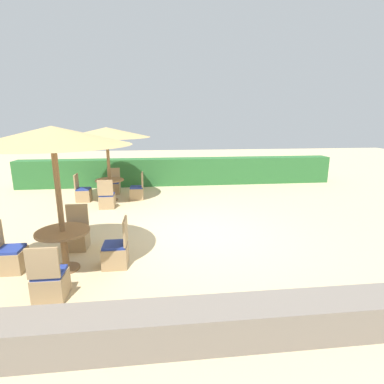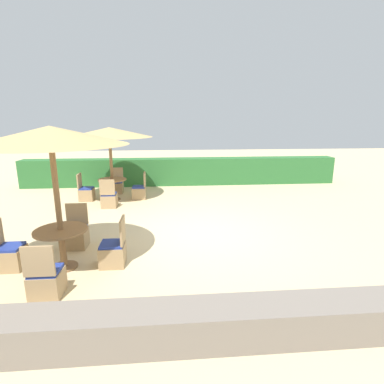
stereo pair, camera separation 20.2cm
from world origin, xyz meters
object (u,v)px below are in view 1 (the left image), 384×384
patio_chair_back_left_west (83,194)px  round_table_front_left (64,240)px  patio_chair_front_left_west (10,258)px  patio_chair_front_left_north (77,237)px  patio_chair_front_left_east (116,253)px  patio_chair_back_left_north (114,186)px  patio_chair_back_left_south (107,200)px  round_table_back_left (110,185)px  parasol_back_left (106,133)px  patio_chair_back_left_east (137,192)px  parasol_front_left (52,136)px  patio_chair_front_left_south (50,283)px

patio_chair_back_left_west → round_table_front_left: (0.81, -4.84, 0.31)m
patio_chair_front_left_west → patio_chair_front_left_north: (0.94, 0.89, 0.00)m
patio_chair_front_left_east → patio_chair_front_left_west: (-1.89, 0.01, 0.00)m
patio_chair_back_left_north → patio_chair_front_left_north: bearing=88.9°
patio_chair_back_left_south → round_table_back_left: bearing=92.1°
round_table_front_left → patio_chair_back_left_west: bearing=99.4°
patio_chair_back_left_north → patio_chair_front_left_west: 5.89m
round_table_back_left → round_table_front_left: (-0.09, -4.86, 0.02)m
patio_chair_back_left_west → patio_chair_front_left_west: bearing=-2.1°
patio_chair_back_left_west → patio_chair_front_left_east: 5.11m
patio_chair_back_left_north → parasol_back_left: bearing=91.7°
parasol_back_left → patio_chair_back_left_east: parasol_back_left is taller
patio_chair_back_left_south → parasol_back_left: bearing=92.1°
patio_chair_back_left_west → patio_chair_front_left_north: (0.77, -3.90, 0.00)m
patio_chair_front_left_east → patio_chair_front_left_west: same height
parasol_back_left → patio_chair_front_left_north: 4.41m
patio_chair_front_left_west → parasol_back_left: bearing=167.4°
patio_chair_front_left_west → patio_chair_back_left_west: bearing=177.9°
parasol_back_left → round_table_front_left: bearing=-91.1°
patio_chair_back_left_north → round_table_front_left: 5.85m
patio_chair_back_left_west → patio_chair_back_left_east: size_ratio=1.00×
round_table_back_left → patio_chair_back_left_east: patio_chair_back_left_east is taller
patio_chair_front_left_east → parasol_back_left: bearing=9.7°
round_table_front_left → patio_chair_front_left_west: size_ratio=1.01×
round_table_back_left → patio_chair_back_left_south: bearing=-87.9°
patio_chair_back_left_south → patio_chair_back_left_east: 1.30m
round_table_back_left → parasol_front_left: parasol_front_left is taller
round_table_front_left → patio_chair_front_left_south: (0.05, -0.94, -0.31)m
patio_chair_back_left_east → parasol_front_left: 5.46m
parasol_front_left → patio_chair_front_left_west: (-0.98, 0.05, -2.17)m
round_table_front_left → patio_chair_front_left_west: (-0.98, 0.05, -0.31)m
round_table_front_left → patio_chair_front_left_north: (-0.04, 0.94, -0.31)m
round_table_back_left → patio_chair_front_left_east: (0.82, -4.82, -0.28)m
round_table_back_left → patio_chair_back_left_west: 0.94m
patio_chair_front_left_south → parasol_back_left: bearing=89.6°
parasol_back_left → patio_chair_front_left_north: bearing=-91.9°
round_table_front_left → patio_chair_front_left_west: 1.03m
parasol_back_left → patio_chair_back_left_west: 2.21m
parasol_front_left → patio_chair_front_left_east: size_ratio=2.83×
round_table_front_left → patio_chair_front_left_east: patio_chair_front_left_east is taller
patio_chair_back_left_north → patio_chair_front_left_south: same height
patio_chair_front_left_west → patio_chair_front_left_south: bearing=46.1°
parasol_back_left → patio_chair_front_left_east: parasol_back_left is taller
patio_chair_back_left_south → patio_chair_front_left_north: same height
round_table_back_left → patio_chair_front_left_west: 4.94m
parasol_back_left → patio_chair_back_left_west: size_ratio=3.04×
patio_chair_back_left_east → patio_chair_front_left_west: same height
patio_chair_back_left_west → patio_chair_back_left_north: 1.32m
patio_chair_back_left_south → patio_chair_back_left_north: size_ratio=1.00×
patio_chair_back_left_north → patio_chair_front_left_east: size_ratio=1.00×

